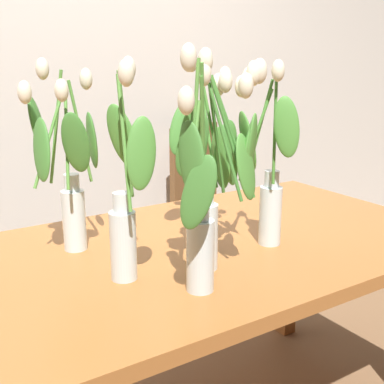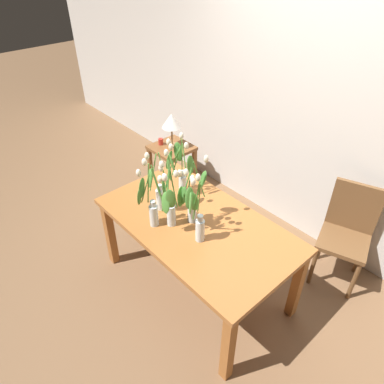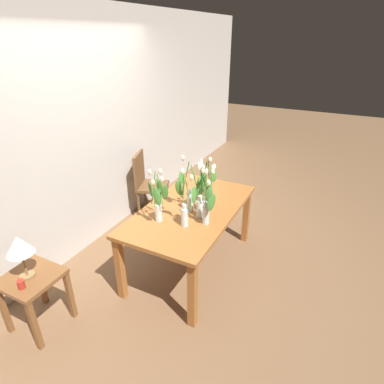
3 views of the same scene
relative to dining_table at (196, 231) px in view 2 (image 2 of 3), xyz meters
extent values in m
plane|color=brown|center=(0.00, 0.00, -0.65)|extent=(18.00, 18.00, 0.00)
cube|color=beige|center=(0.00, 1.36, 0.70)|extent=(9.00, 0.10, 2.70)
cube|color=#A3602D|center=(0.00, 0.00, 0.07)|extent=(1.60, 0.90, 0.04)
cube|color=#A3602D|center=(-0.74, -0.39, -0.30)|extent=(0.07, 0.07, 0.70)
cube|color=#A3602D|center=(0.74, -0.39, -0.30)|extent=(0.07, 0.07, 0.70)
cube|color=#A3602D|center=(-0.74, 0.39, -0.30)|extent=(0.07, 0.07, 0.70)
cube|color=#A3602D|center=(0.74, 0.39, -0.30)|extent=(0.07, 0.07, 0.70)
cylinder|color=silver|center=(-0.36, 0.17, 0.18)|extent=(0.07, 0.07, 0.18)
cylinder|color=silver|center=(-0.36, 0.17, 0.30)|extent=(0.04, 0.04, 0.05)
cylinder|color=silver|center=(-0.36, 0.17, 0.15)|extent=(0.06, 0.06, 0.11)
cylinder|color=#56933D|center=(-0.33, 0.16, 0.44)|extent=(0.06, 0.01, 0.29)
ellipsoid|color=#F2E5C6|center=(-0.30, 0.16, 0.59)|extent=(0.04, 0.04, 0.06)
ellipsoid|color=#427F33|center=(-0.28, 0.19, 0.41)|extent=(0.04, 0.08, 0.17)
cylinder|color=#56933D|center=(-0.38, 0.12, 0.43)|extent=(0.04, 0.08, 0.26)
ellipsoid|color=#F2E5C6|center=(-0.40, 0.09, 0.56)|extent=(0.04, 0.04, 0.06)
ellipsoid|color=#427F33|center=(-0.37, 0.07, 0.43)|extent=(0.10, 0.07, 0.18)
cylinder|color=#56933D|center=(-0.39, 0.19, 0.45)|extent=(0.05, 0.04, 0.32)
ellipsoid|color=#F2E5C6|center=(-0.41, 0.21, 0.62)|extent=(0.04, 0.04, 0.06)
ellipsoid|color=#427F33|center=(-0.44, 0.19, 0.46)|extent=(0.09, 0.07, 0.18)
cylinder|color=#56933D|center=(-0.43, 0.15, 0.42)|extent=(0.11, 0.04, 0.25)
ellipsoid|color=#F2E5C6|center=(-0.48, 0.13, 0.56)|extent=(0.04, 0.04, 0.06)
ellipsoid|color=#427F33|center=(-0.46, 0.11, 0.41)|extent=(0.06, 0.11, 0.18)
cylinder|color=silver|center=(-0.20, -0.26, 0.18)|extent=(0.07, 0.07, 0.18)
cylinder|color=silver|center=(-0.20, -0.26, 0.30)|extent=(0.04, 0.04, 0.05)
cylinder|color=silver|center=(-0.20, -0.26, 0.15)|extent=(0.06, 0.06, 0.11)
cylinder|color=#56933D|center=(-0.24, -0.29, 0.42)|extent=(0.07, 0.05, 0.26)
ellipsoid|color=#F2E5C6|center=(-0.27, -0.31, 0.56)|extent=(0.04, 0.04, 0.06)
ellipsoid|color=#427F33|center=(-0.25, -0.34, 0.36)|extent=(0.10, 0.09, 0.18)
cylinder|color=#56933D|center=(-0.17, -0.23, 0.46)|extent=(0.06, 0.06, 0.34)
ellipsoid|color=#F2E5C6|center=(-0.15, -0.20, 0.64)|extent=(0.04, 0.04, 0.06)
ellipsoid|color=#427F33|center=(-0.16, -0.18, 0.45)|extent=(0.08, 0.09, 0.17)
cylinder|color=#56933D|center=(-0.22, -0.27, 0.47)|extent=(0.04, 0.02, 0.35)
ellipsoid|color=#F2E5C6|center=(-0.24, -0.27, 0.64)|extent=(0.04, 0.04, 0.06)
ellipsoid|color=#427F33|center=(-0.25, -0.31, 0.43)|extent=(0.04, 0.10, 0.18)
cylinder|color=#56933D|center=(-0.17, -0.23, 0.45)|extent=(0.05, 0.06, 0.31)
ellipsoid|color=#F2E5C6|center=(-0.15, -0.20, 0.61)|extent=(0.04, 0.04, 0.06)
ellipsoid|color=#427F33|center=(-0.17, -0.18, 0.44)|extent=(0.10, 0.09, 0.18)
cylinder|color=silver|center=(-0.33, -0.10, 0.18)|extent=(0.07, 0.07, 0.18)
cylinder|color=silver|center=(-0.33, -0.10, 0.30)|extent=(0.04, 0.04, 0.05)
cylinder|color=silver|center=(-0.33, -0.10, 0.15)|extent=(0.06, 0.06, 0.11)
cylinder|color=#56933D|center=(-0.30, -0.07, 0.45)|extent=(0.05, 0.05, 0.32)
ellipsoid|color=#F2E5C6|center=(-0.27, -0.06, 0.62)|extent=(0.04, 0.04, 0.06)
ellipsoid|color=#4C8E38|center=(-0.28, -0.03, 0.45)|extent=(0.10, 0.08, 0.18)
cylinder|color=#56933D|center=(-0.33, -0.14, 0.45)|extent=(0.02, 0.08, 0.31)
ellipsoid|color=#F2E5C6|center=(-0.34, -0.18, 0.61)|extent=(0.04, 0.04, 0.06)
ellipsoid|color=#4C8E38|center=(-0.31, -0.19, 0.43)|extent=(0.09, 0.05, 0.18)
cylinder|color=silver|center=(0.16, -0.11, 0.18)|extent=(0.07, 0.07, 0.18)
cylinder|color=silver|center=(0.16, -0.11, 0.30)|extent=(0.04, 0.04, 0.05)
cylinder|color=silver|center=(0.16, -0.11, 0.15)|extent=(0.06, 0.06, 0.11)
cylinder|color=#478433|center=(0.12, -0.09, 0.44)|extent=(0.07, 0.04, 0.29)
ellipsoid|color=#F2E5C6|center=(0.09, -0.07, 0.59)|extent=(0.04, 0.04, 0.06)
ellipsoid|color=#4C8E38|center=(0.07, -0.09, 0.38)|extent=(0.06, 0.10, 0.18)
cylinder|color=#478433|center=(0.10, -0.10, 0.43)|extent=(0.10, 0.03, 0.26)
ellipsoid|color=#F2E5C6|center=(0.05, -0.09, 0.57)|extent=(0.04, 0.04, 0.06)
ellipsoid|color=#4C8E38|center=(0.05, -0.12, 0.42)|extent=(0.06, 0.10, 0.18)
cylinder|color=#478433|center=(0.14, -0.13, 0.45)|extent=(0.03, 0.04, 0.32)
ellipsoid|color=#F2E5C6|center=(0.13, -0.15, 0.61)|extent=(0.04, 0.04, 0.06)
ellipsoid|color=#4C8E38|center=(0.14, -0.18, 0.46)|extent=(0.08, 0.08, 0.18)
cylinder|color=silver|center=(-0.11, -0.16, 0.18)|extent=(0.07, 0.07, 0.18)
cylinder|color=silver|center=(-0.11, -0.16, 0.30)|extent=(0.04, 0.04, 0.05)
cylinder|color=silver|center=(-0.11, -0.16, 0.15)|extent=(0.06, 0.06, 0.11)
cylinder|color=#3D752D|center=(-0.08, -0.15, 0.44)|extent=(0.06, 0.02, 0.29)
ellipsoid|color=#F2E5C6|center=(-0.05, -0.15, 0.59)|extent=(0.04, 0.04, 0.06)
ellipsoid|color=#4C8E38|center=(-0.04, -0.12, 0.38)|extent=(0.04, 0.09, 0.18)
cylinder|color=#3D752D|center=(-0.08, -0.21, 0.45)|extent=(0.07, 0.09, 0.30)
ellipsoid|color=#F2E5C6|center=(-0.05, -0.26, 0.61)|extent=(0.04, 0.04, 0.06)
ellipsoid|color=#4C8E38|center=(-0.03, -0.23, 0.42)|extent=(0.10, 0.06, 0.18)
cylinder|color=#3D752D|center=(-0.07, -0.21, 0.45)|extent=(0.08, 0.10, 0.30)
ellipsoid|color=#F2E5C6|center=(-0.03, -0.26, 0.61)|extent=(0.04, 0.04, 0.06)
ellipsoid|color=#4C8E38|center=(-0.02, -0.23, 0.43)|extent=(0.07, 0.08, 0.17)
cylinder|color=#3D752D|center=(-0.09, -0.22, 0.44)|extent=(0.04, 0.10, 0.28)
ellipsoid|color=#F2E5C6|center=(-0.08, -0.27, 0.58)|extent=(0.04, 0.04, 0.06)
ellipsoid|color=#4C8E38|center=(-0.05, -0.25, 0.38)|extent=(0.09, 0.07, 0.17)
cylinder|color=silver|center=(-0.04, -0.01, 0.18)|extent=(0.07, 0.07, 0.18)
cylinder|color=silver|center=(-0.04, -0.01, 0.30)|extent=(0.04, 0.04, 0.05)
cylinder|color=silver|center=(-0.04, -0.01, 0.15)|extent=(0.06, 0.06, 0.11)
cylinder|color=#478433|center=(-0.02, 0.04, 0.46)|extent=(0.04, 0.10, 0.33)
ellipsoid|color=#F2E5C6|center=(0.00, 0.09, 0.63)|extent=(0.04, 0.04, 0.06)
ellipsoid|color=#427F33|center=(-0.03, 0.09, 0.44)|extent=(0.12, 0.06, 0.18)
cylinder|color=#478433|center=(-0.04, -0.07, 0.43)|extent=(0.02, 0.10, 0.27)
ellipsoid|color=#F2E5C6|center=(-0.05, -0.12, 0.58)|extent=(0.04, 0.04, 0.06)
ellipsoid|color=#427F33|center=(-0.02, -0.11, 0.40)|extent=(0.10, 0.03, 0.18)
cylinder|color=#478433|center=(-0.02, -0.06, 0.44)|extent=(0.03, 0.08, 0.29)
ellipsoid|color=#F2E5C6|center=(-0.01, -0.09, 0.59)|extent=(0.04, 0.04, 0.06)
ellipsoid|color=#427F33|center=(0.02, -0.09, 0.37)|extent=(0.09, 0.05, 0.18)
cube|color=brown|center=(0.77, 0.99, -0.20)|extent=(0.51, 0.51, 0.04)
cylinder|color=brown|center=(0.99, 0.89, -0.43)|extent=(0.04, 0.04, 0.43)
cylinder|color=brown|center=(0.67, 0.78, -0.43)|extent=(0.04, 0.04, 0.43)
cylinder|color=brown|center=(0.87, 1.21, -0.43)|extent=(0.04, 0.04, 0.43)
cylinder|color=brown|center=(0.55, 1.10, -0.43)|extent=(0.04, 0.04, 0.43)
cube|color=brown|center=(0.71, 1.16, 0.05)|extent=(0.39, 0.17, 0.46)
cube|color=brown|center=(-1.34, 0.83, -0.12)|extent=(0.44, 0.44, 0.04)
cube|color=brown|center=(-1.53, 0.64, -0.39)|extent=(0.04, 0.04, 0.51)
cube|color=brown|center=(-1.15, 0.64, -0.39)|extent=(0.04, 0.04, 0.51)
cube|color=brown|center=(-1.53, 1.02, -0.39)|extent=(0.04, 0.04, 0.51)
cube|color=brown|center=(-1.15, 1.02, -0.39)|extent=(0.04, 0.04, 0.51)
cylinder|color=olive|center=(-1.35, 0.85, -0.09)|extent=(0.12, 0.12, 0.02)
cylinder|color=olive|center=(-1.35, 0.85, 0.03)|extent=(0.02, 0.02, 0.22)
cone|color=silver|center=(-1.35, 0.85, 0.22)|extent=(0.22, 0.22, 0.16)
cylinder|color=#B72D23|center=(-1.47, 0.77, -0.06)|extent=(0.06, 0.06, 0.07)
camera|label=1|loc=(-0.82, -1.18, 0.64)|focal=46.12mm
camera|label=2|loc=(1.53, -1.42, 1.92)|focal=33.21mm
camera|label=3|loc=(-2.58, -1.31, 1.73)|focal=29.81mm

